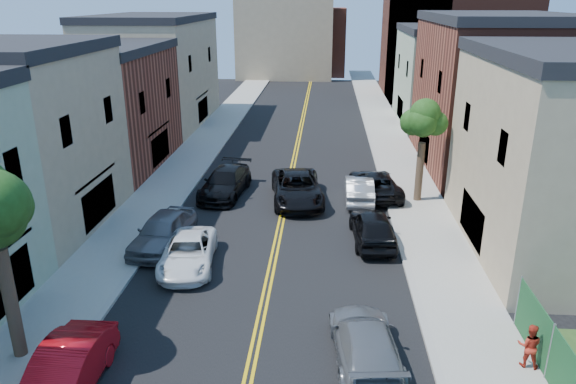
% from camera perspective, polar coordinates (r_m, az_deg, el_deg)
% --- Properties ---
extents(sidewalk_left, '(3.20, 100.00, 0.15)m').
position_cam_1_polar(sidewalk_left, '(43.52, -9.67, 4.32)').
color(sidewalk_left, gray).
rests_on(sidewalk_left, ground).
extents(sidewalk_right, '(3.20, 100.00, 0.15)m').
position_cam_1_polar(sidewalk_right, '(42.68, 11.47, 3.89)').
color(sidewalk_right, gray).
rests_on(sidewalk_right, ground).
extents(curb_left, '(0.30, 100.00, 0.15)m').
position_cam_1_polar(curb_left, '(43.14, -7.41, 4.30)').
color(curb_left, gray).
rests_on(curb_left, ground).
extents(curb_right, '(0.30, 100.00, 0.15)m').
position_cam_1_polar(curb_right, '(42.48, 9.13, 3.96)').
color(curb_right, gray).
rests_on(curb_right, ground).
extents(bldg_left_tan_near, '(9.00, 10.00, 9.00)m').
position_cam_1_polar(bldg_left_tan_near, '(31.25, -27.60, 4.52)').
color(bldg_left_tan_near, '#998466').
rests_on(bldg_left_tan_near, ground).
extents(bldg_left_brick, '(9.00, 12.00, 8.00)m').
position_cam_1_polar(bldg_left_brick, '(40.87, -19.73, 8.08)').
color(bldg_left_brick, brown).
rests_on(bldg_left_brick, ground).
extents(bldg_left_tan_far, '(9.00, 16.00, 9.50)m').
position_cam_1_polar(bldg_left_tan_far, '(53.69, -13.96, 12.07)').
color(bldg_left_tan_far, '#998466').
rests_on(bldg_left_tan_far, ground).
extents(bldg_right_brick, '(9.00, 14.00, 10.00)m').
position_cam_1_polar(bldg_right_brick, '(40.97, 20.89, 9.40)').
color(bldg_right_brick, brown).
rests_on(bldg_right_brick, ground).
extents(bldg_right_palegrn, '(9.00, 12.00, 8.50)m').
position_cam_1_polar(bldg_right_palegrn, '(54.49, 16.76, 11.39)').
color(bldg_right_palegrn, gray).
rests_on(bldg_right_palegrn, ground).
extents(church, '(16.20, 14.20, 22.60)m').
position_cam_1_polar(church, '(69.34, 16.34, 15.61)').
color(church, '#4C2319').
rests_on(church, ground).
extents(backdrop_left, '(14.00, 8.00, 12.00)m').
position_cam_1_polar(backdrop_left, '(83.13, -0.31, 16.12)').
color(backdrop_left, '#998466').
rests_on(backdrop_left, ground).
extents(backdrop_center, '(10.00, 8.00, 10.00)m').
position_cam_1_polar(backdrop_center, '(86.98, 2.63, 15.61)').
color(backdrop_center, brown).
rests_on(backdrop_center, ground).
extents(tree_right_far, '(4.40, 4.40, 8.03)m').
position_cam_1_polar(tree_right_far, '(31.76, 14.35, 8.73)').
color(tree_right_far, '#3D2E1E').
rests_on(tree_right_far, sidewalk_right).
extents(red_sedan, '(1.68, 4.79, 1.58)m').
position_cam_1_polar(red_sedan, '(18.67, -22.58, -17.26)').
color(red_sedan, '#B60C15').
rests_on(red_sedan, ground).
extents(white_pickup, '(2.84, 5.22, 1.39)m').
position_cam_1_polar(white_pickup, '(24.99, -10.55, -6.31)').
color(white_pickup, white).
rests_on(white_pickup, ground).
extents(grey_car_left, '(2.69, 5.25, 1.71)m').
position_cam_1_polar(grey_car_left, '(27.00, -13.11, -4.07)').
color(grey_car_left, '#5B5D63').
rests_on(grey_car_left, ground).
extents(black_car_left, '(2.94, 5.91, 1.65)m').
position_cam_1_polar(black_car_left, '(33.47, -6.66, 1.03)').
color(black_car_left, black).
rests_on(black_car_left, ground).
extents(grey_car_right, '(2.57, 5.34, 1.50)m').
position_cam_1_polar(grey_car_right, '(18.81, 8.20, -15.57)').
color(grey_car_right, slate).
rests_on(grey_car_right, ground).
extents(black_car_right, '(2.28, 5.03, 1.68)m').
position_cam_1_polar(black_car_right, '(27.17, 8.96, -3.66)').
color(black_car_right, black).
rests_on(black_car_right, ground).
extents(silver_car_right, '(1.63, 4.62, 1.52)m').
position_cam_1_polar(silver_car_right, '(32.57, 7.53, 0.33)').
color(silver_car_right, '#94969B').
rests_on(silver_car_right, ground).
extents(dark_car_right_far, '(3.29, 5.82, 1.53)m').
position_cam_1_polar(dark_car_right_far, '(33.57, 9.21, 0.86)').
color(dark_car_right_far, black).
rests_on(dark_car_right_far, ground).
extents(black_suv_lane, '(3.66, 6.54, 1.73)m').
position_cam_1_polar(black_suv_lane, '(32.15, 0.96, 0.44)').
color(black_suv_lane, black).
rests_on(black_suv_lane, ground).
extents(pedestrian_right, '(0.88, 0.77, 1.55)m').
position_cam_1_polar(pedestrian_right, '(19.86, 24.19, -14.62)').
color(pedestrian_right, '#AF291A').
rests_on(pedestrian_right, sidewalk_right).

